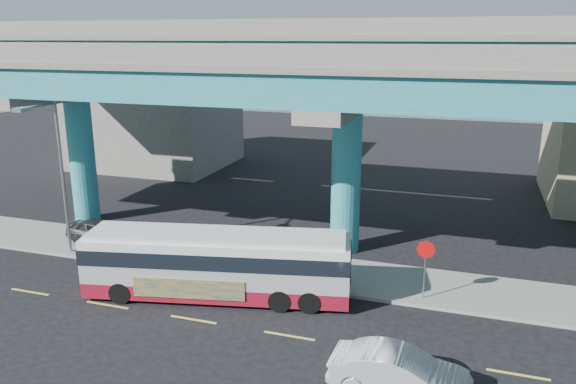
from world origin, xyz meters
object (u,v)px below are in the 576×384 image
(street_lamp, at_px, (52,157))
(stop_sign, at_px, (426,257))
(transit_bus, at_px, (217,262))
(sedan, at_px, (400,372))
(parked_car, at_px, (99,231))

(street_lamp, bearing_deg, stop_sign, 2.39)
(transit_bus, relative_size, sedan, 2.61)
(sedan, bearing_deg, street_lamp, 73.27)
(parked_car, height_order, stop_sign, stop_sign)
(transit_bus, relative_size, stop_sign, 4.46)
(street_lamp, bearing_deg, transit_bus, -9.33)
(street_lamp, xyz_separation_m, stop_sign, (17.74, 0.74, -3.20))
(transit_bus, height_order, stop_sign, transit_bus)
(parked_car, distance_m, street_lamp, 4.94)
(street_lamp, distance_m, stop_sign, 18.04)
(sedan, xyz_separation_m, street_lamp, (-17.60, 5.95, 4.49))
(sedan, height_order, parked_car, sedan)
(sedan, distance_m, parked_car, 18.77)
(transit_bus, distance_m, street_lamp, 10.12)
(transit_bus, distance_m, stop_sign, 8.73)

